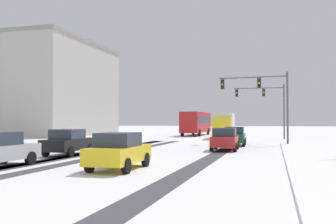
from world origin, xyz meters
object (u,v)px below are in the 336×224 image
(car_black_third, at_px, (68,142))
(car_yellow_cab_fourth, at_px, (119,151))
(traffic_signal_near_right, at_px, (263,93))
(traffic_signal_far_right, at_px, (266,100))
(bus_oncoming, at_px, (196,122))
(car_red_second, at_px, (225,139))
(office_building_far_left_block, at_px, (26,90))
(box_truck_delivery, at_px, (224,125))
(car_dark_green_lead, at_px, (235,136))

(car_black_third, relative_size, car_yellow_cab_fourth, 1.01)
(traffic_signal_near_right, xyz_separation_m, car_black_third, (-11.38, -13.96, -3.83))
(traffic_signal_near_right, height_order, car_yellow_cab_fourth, traffic_signal_near_right)
(traffic_signal_far_right, xyz_separation_m, bus_oncoming, (-10.15, 7.76, -2.65))
(car_red_second, xyz_separation_m, office_building_far_left_block, (-33.23, 22.24, 6.10))
(car_black_third, height_order, box_truck_delivery, box_truck_delivery)
(car_red_second, height_order, car_black_third, same)
(traffic_signal_far_right, height_order, car_black_third, traffic_signal_far_right)
(traffic_signal_near_right, distance_m, box_truck_delivery, 12.10)
(bus_oncoming, bearing_deg, car_black_third, -92.25)
(car_red_second, distance_m, car_yellow_cab_fourth, 12.34)
(bus_oncoming, xyz_separation_m, office_building_far_left_block, (-25.62, -4.85, 4.92))
(car_black_third, bearing_deg, car_red_second, 35.73)
(car_black_third, bearing_deg, box_truck_delivery, 75.17)
(car_red_second, height_order, box_truck_delivery, box_truck_delivery)
(car_red_second, height_order, office_building_far_left_block, office_building_far_left_block)
(box_truck_delivery, bearing_deg, traffic_signal_far_right, 12.85)
(traffic_signal_far_right, distance_m, car_black_third, 28.45)
(traffic_signal_far_right, xyz_separation_m, car_red_second, (-2.55, -19.33, -3.82))
(car_dark_green_lead, bearing_deg, car_yellow_cab_fourth, -100.70)
(car_dark_green_lead, bearing_deg, car_red_second, -91.63)
(car_black_third, xyz_separation_m, office_building_far_left_block, (-24.31, 28.66, 6.10))
(bus_oncoming, distance_m, office_building_far_left_block, 26.54)
(car_black_third, distance_m, bus_oncoming, 33.56)
(traffic_signal_near_right, xyz_separation_m, office_building_far_left_block, (-35.69, 14.70, 2.26))
(traffic_signal_far_right, relative_size, traffic_signal_near_right, 1.00)
(traffic_signal_near_right, bearing_deg, car_red_second, -108.05)
(traffic_signal_near_right, bearing_deg, box_truck_delivery, 114.52)
(car_yellow_cab_fourth, xyz_separation_m, box_truck_delivery, (0.73, 30.14, 0.82))
(box_truck_delivery, xyz_separation_m, office_building_far_left_block, (-30.83, 4.04, 5.28))
(box_truck_delivery, distance_m, office_building_far_left_block, 31.53)
(car_black_third, relative_size, box_truck_delivery, 0.56)
(bus_oncoming, bearing_deg, car_red_second, -74.32)
(traffic_signal_near_right, height_order, car_dark_green_lead, traffic_signal_near_right)
(car_dark_green_lead, distance_m, bus_oncoming, 23.03)
(car_red_second, relative_size, car_yellow_cab_fourth, 1.00)
(traffic_signal_near_right, bearing_deg, office_building_far_left_block, 157.62)
(traffic_signal_near_right, relative_size, car_dark_green_lead, 1.56)
(traffic_signal_near_right, height_order, car_red_second, traffic_signal_near_right)
(car_dark_green_lead, relative_size, car_yellow_cab_fourth, 1.00)
(car_dark_green_lead, height_order, box_truck_delivery, box_truck_delivery)
(car_yellow_cab_fourth, bearing_deg, traffic_signal_far_right, 79.71)
(bus_oncoming, relative_size, office_building_far_left_block, 0.49)
(bus_oncoming, bearing_deg, office_building_far_left_block, -169.28)
(car_dark_green_lead, relative_size, car_black_third, 1.00)
(car_red_second, bearing_deg, traffic_signal_far_right, 82.49)
(box_truck_delivery, bearing_deg, traffic_signal_near_right, -65.48)
(car_yellow_cab_fourth, bearing_deg, office_building_far_left_block, 131.37)
(bus_oncoming, height_order, box_truck_delivery, bus_oncoming)
(car_dark_green_lead, bearing_deg, bus_oncoming, 109.72)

